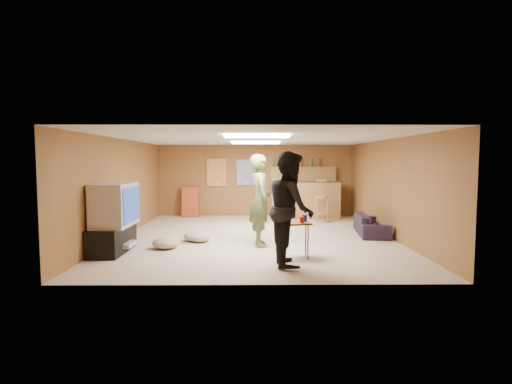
{
  "coord_description": "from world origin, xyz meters",
  "views": [
    {
      "loc": [
        -0.08,
        -8.91,
        1.72
      ],
      "look_at": [
        0.0,
        0.2,
        1.0
      ],
      "focal_mm": 28.0,
      "sensor_mm": 36.0,
      "label": 1
    }
  ],
  "objects_px": {
    "bar_counter": "(305,200)",
    "person_black": "(291,208)",
    "person_olive": "(260,200)",
    "tv_body": "(115,205)",
    "sofa": "(371,224)",
    "tray_table": "(296,240)"
  },
  "relations": [
    {
      "from": "tv_body",
      "to": "tray_table",
      "type": "bearing_deg",
      "value": -7.15
    },
    {
      "from": "person_black",
      "to": "person_olive",
      "type": "bearing_deg",
      "value": 15.26
    },
    {
      "from": "bar_counter",
      "to": "person_olive",
      "type": "distance_m",
      "value": 4.16
    },
    {
      "from": "person_olive",
      "to": "bar_counter",
      "type": "bearing_deg",
      "value": -28.4
    },
    {
      "from": "bar_counter",
      "to": "person_black",
      "type": "xyz_separation_m",
      "value": [
        -0.96,
        -5.38,
        0.39
      ]
    },
    {
      "from": "tray_table",
      "to": "tv_body",
      "type": "bearing_deg",
      "value": 172.85
    },
    {
      "from": "bar_counter",
      "to": "person_black",
      "type": "relative_size",
      "value": 1.07
    },
    {
      "from": "tv_body",
      "to": "person_olive",
      "type": "relative_size",
      "value": 0.6
    },
    {
      "from": "person_black",
      "to": "tray_table",
      "type": "relative_size",
      "value": 2.99
    },
    {
      "from": "bar_counter",
      "to": "person_olive",
      "type": "bearing_deg",
      "value": -110.08
    },
    {
      "from": "tv_body",
      "to": "sofa",
      "type": "bearing_deg",
      "value": 18.58
    },
    {
      "from": "person_olive",
      "to": "person_black",
      "type": "height_order",
      "value": "person_black"
    },
    {
      "from": "person_olive",
      "to": "person_black",
      "type": "bearing_deg",
      "value": -170.85
    },
    {
      "from": "tv_body",
      "to": "bar_counter",
      "type": "height_order",
      "value": "tv_body"
    },
    {
      "from": "tv_body",
      "to": "tray_table",
      "type": "xyz_separation_m",
      "value": [
        3.34,
        -0.42,
        -0.59
      ]
    },
    {
      "from": "tray_table",
      "to": "person_black",
      "type": "bearing_deg",
      "value": -105.71
    },
    {
      "from": "person_black",
      "to": "tray_table",
      "type": "distance_m",
      "value": 0.82
    },
    {
      "from": "person_black",
      "to": "sofa",
      "type": "distance_m",
      "value": 3.55
    },
    {
      "from": "tv_body",
      "to": "bar_counter",
      "type": "relative_size",
      "value": 0.55
    },
    {
      "from": "person_black",
      "to": "sofa",
      "type": "xyz_separation_m",
      "value": [
        2.16,
        2.73,
        -0.7
      ]
    },
    {
      "from": "person_black",
      "to": "bar_counter",
      "type": "bearing_deg",
      "value": -12.29
    },
    {
      "from": "bar_counter",
      "to": "tv_body",
      "type": "bearing_deg",
      "value": -133.0
    }
  ]
}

